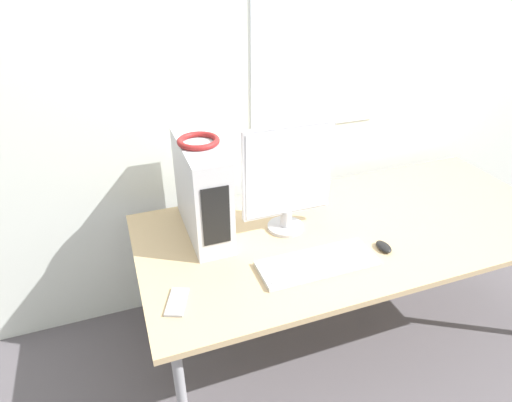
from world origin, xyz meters
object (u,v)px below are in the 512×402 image
monitor_main (288,178)px  mouse (384,247)px  headphones (198,141)px  keyboard (317,263)px  cell_phone (177,302)px  pc_tower (202,189)px

monitor_main → mouse: size_ratio=5.64×
headphones → keyboard: bearing=-47.5°
keyboard → cell_phone: 0.59m
monitor_main → cell_phone: (-0.58, -0.32, -0.26)m
monitor_main → mouse: bearing=-41.3°
keyboard → headphones: bearing=132.5°
monitor_main → cell_phone: bearing=-151.0°
pc_tower → monitor_main: size_ratio=0.94×
headphones → cell_phone: 0.66m
pc_tower → mouse: pc_tower is taller
keyboard → cell_phone: size_ratio=3.09×
monitor_main → cell_phone: monitor_main is taller
pc_tower → monitor_main: 0.38m
pc_tower → monitor_main: monitor_main is taller
headphones → keyboard: 0.71m
mouse → pc_tower: bearing=149.6°
headphones → monitor_main: (0.36, -0.12, -0.18)m
cell_phone → keyboard: bearing=24.1°
monitor_main → mouse: (0.34, -0.30, -0.25)m
pc_tower → cell_phone: pc_tower is taller
pc_tower → cell_phone: bearing=-116.3°
headphones → cell_phone: bearing=-116.2°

